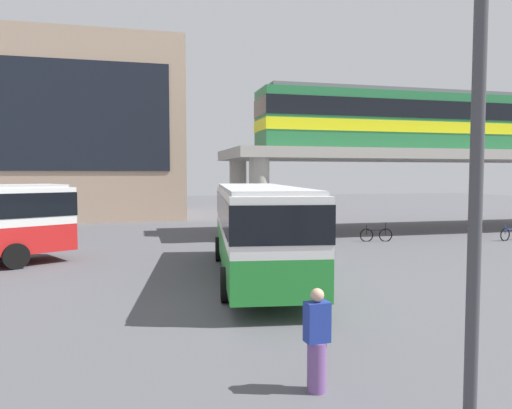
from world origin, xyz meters
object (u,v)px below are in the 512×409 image
(bicycle_blue, at_px, (512,234))
(bus_main, at_px, (257,221))
(train, at_px, (427,121))
(bicycle_black, at_px, (376,235))
(pedestrian_near_building, at_px, (317,343))
(station_building, at_px, (25,132))

(bicycle_blue, bearing_deg, bus_main, -159.34)
(train, bearing_deg, bicycle_black, -143.30)
(bus_main, bearing_deg, pedestrian_near_building, -97.56)
(bicycle_blue, height_order, pedestrian_near_building, pedestrian_near_building)
(bus_main, bearing_deg, train, 39.38)
(station_building, xyz_separation_m, train, (27.58, -16.20, -0.15))
(bicycle_black, bearing_deg, bicycle_blue, -10.48)
(train, relative_size, bicycle_blue, 12.77)
(train, height_order, bicycle_blue, train)
(train, bearing_deg, pedestrian_near_building, -126.95)
(bus_main, height_order, pedestrian_near_building, bus_main)
(bicycle_black, relative_size, bicycle_blue, 1.00)
(station_building, bearing_deg, bus_main, -64.63)
(train, xyz_separation_m, bicycle_blue, (1.63, -5.74, -6.74))
(bus_main, xyz_separation_m, pedestrian_near_building, (-1.17, -8.85, -1.17))
(station_building, relative_size, bicycle_blue, 14.63)
(train, distance_m, bicycle_black, 9.93)
(station_building, distance_m, train, 31.99)
(pedestrian_near_building, bearing_deg, bicycle_blue, 40.96)
(train, bearing_deg, station_building, 149.58)
(bicycle_blue, bearing_deg, bicycle_black, 169.52)
(station_building, xyz_separation_m, bicycle_black, (21.74, -20.55, -6.89))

